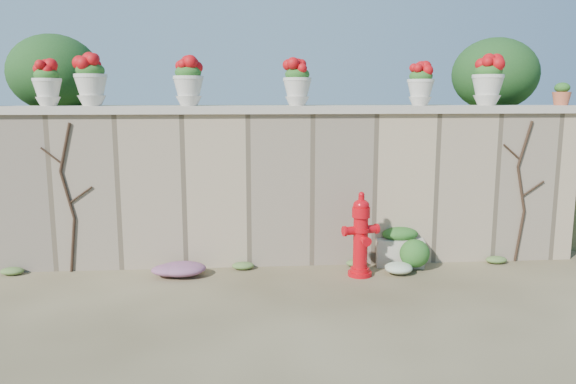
{
  "coord_description": "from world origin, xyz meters",
  "views": [
    {
      "loc": [
        -0.46,
        -5.53,
        2.24
      ],
      "look_at": [
        0.08,
        1.4,
        1.03
      ],
      "focal_mm": 35.0,
      "sensor_mm": 36.0,
      "label": 1
    }
  ],
  "objects": [
    {
      "name": "ground",
      "position": [
        0.0,
        0.0,
        0.0
      ],
      "size": [
        80.0,
        80.0,
        0.0
      ],
      "primitive_type": "plane",
      "color": "#493D24",
      "rests_on": "ground"
    },
    {
      "name": "stone_wall",
      "position": [
        0.0,
        1.8,
        1.0
      ],
      "size": [
        8.0,
        0.4,
        2.0
      ],
      "primitive_type": "cube",
      "color": "tan",
      "rests_on": "ground"
    },
    {
      "name": "wall_cap",
      "position": [
        0.0,
        1.8,
        2.05
      ],
      "size": [
        8.1,
        0.52,
        0.1
      ],
      "primitive_type": "cube",
      "color": "#B7AE9B",
      "rests_on": "stone_wall"
    },
    {
      "name": "raised_fill",
      "position": [
        0.0,
        5.0,
        1.0
      ],
      "size": [
        9.0,
        6.0,
        2.0
      ],
      "primitive_type": "cube",
      "color": "#384C23",
      "rests_on": "ground"
    },
    {
      "name": "back_shrub_left",
      "position": [
        -3.2,
        3.0,
        2.55
      ],
      "size": [
        1.3,
        1.3,
        1.1
      ],
      "primitive_type": "ellipsoid",
      "color": "#143814",
      "rests_on": "raised_fill"
    },
    {
      "name": "back_shrub_right",
      "position": [
        3.4,
        3.0,
        2.55
      ],
      "size": [
        1.3,
        1.3,
        1.1
      ],
      "primitive_type": "ellipsoid",
      "color": "#143814",
      "rests_on": "raised_fill"
    },
    {
      "name": "vine_left",
      "position": [
        -2.67,
        1.58,
        0.99
      ],
      "size": [
        0.6,
        0.04,
        1.91
      ],
      "color": "black",
      "rests_on": "ground"
    },
    {
      "name": "vine_right",
      "position": [
        3.23,
        1.58,
        0.99
      ],
      "size": [
        0.6,
        0.04,
        1.91
      ],
      "color": "black",
      "rests_on": "ground"
    },
    {
      "name": "fire_hydrant",
      "position": [
        0.96,
        1.14,
        0.53
      ],
      "size": [
        0.46,
        0.33,
        1.06
      ],
      "rotation": [
        0.0,
        0.0,
        0.25
      ],
      "color": "#C00710",
      "rests_on": "ground"
    },
    {
      "name": "planter_box",
      "position": [
        1.58,
        1.55,
        0.24
      ],
      "size": [
        0.66,
        0.45,
        0.51
      ],
      "rotation": [
        0.0,
        0.0,
        -0.16
      ],
      "color": "#B7AE9B",
      "rests_on": "ground"
    },
    {
      "name": "green_shrub",
      "position": [
        1.74,
        1.33,
        0.26
      ],
      "size": [
        0.54,
        0.48,
        0.51
      ],
      "primitive_type": "ellipsoid",
      "color": "#1E5119",
      "rests_on": "ground"
    },
    {
      "name": "magenta_clump",
      "position": [
        -1.33,
        1.27,
        0.11
      ],
      "size": [
        0.83,
        0.55,
        0.22
      ],
      "primitive_type": "ellipsoid",
      "color": "#B2239E",
      "rests_on": "ground"
    },
    {
      "name": "white_flowers",
      "position": [
        1.5,
        1.17,
        0.09
      ],
      "size": [
        0.51,
        0.41,
        0.18
      ],
      "primitive_type": "ellipsoid",
      "color": "white",
      "rests_on": "ground"
    },
    {
      "name": "urn_pot_0",
      "position": [
        -2.91,
        1.8,
        2.37
      ],
      "size": [
        0.35,
        0.35,
        0.55
      ],
      "color": "beige",
      "rests_on": "wall_cap"
    },
    {
      "name": "urn_pot_1",
      "position": [
        -2.37,
        1.8,
        2.42
      ],
      "size": [
        0.41,
        0.41,
        0.64
      ],
      "color": "beige",
      "rests_on": "wall_cap"
    },
    {
      "name": "urn_pot_2",
      "position": [
        -1.16,
        1.8,
        2.4
      ],
      "size": [
        0.39,
        0.39,
        0.6
      ],
      "color": "beige",
      "rests_on": "wall_cap"
    },
    {
      "name": "urn_pot_3",
      "position": [
        0.23,
        1.8,
        2.38
      ],
      "size": [
        0.37,
        0.37,
        0.58
      ],
      "color": "beige",
      "rests_on": "wall_cap"
    },
    {
      "name": "urn_pot_4",
      "position": [
        1.86,
        1.8,
        2.37
      ],
      "size": [
        0.35,
        0.35,
        0.55
      ],
      "color": "beige",
      "rests_on": "wall_cap"
    },
    {
      "name": "urn_pot_5",
      "position": [
        2.77,
        1.8,
        2.42
      ],
      "size": [
        0.41,
        0.41,
        0.65
      ],
      "color": "beige",
      "rests_on": "wall_cap"
    },
    {
      "name": "terracotta_pot",
      "position": [
        3.8,
        1.8,
        2.23
      ],
      "size": [
        0.24,
        0.24,
        0.29
      ],
      "color": "#B05436",
      "rests_on": "wall_cap"
    }
  ]
}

